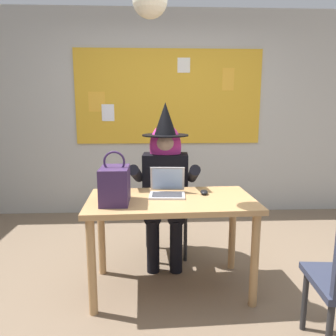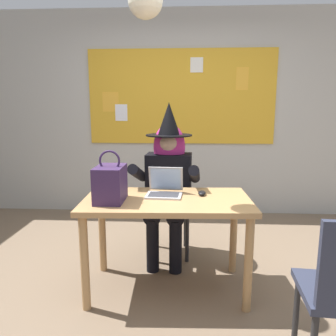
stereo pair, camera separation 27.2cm
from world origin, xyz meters
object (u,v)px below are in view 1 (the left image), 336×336
handbag (115,184)px  laptop (167,189)px  chair_at_desk (165,200)px  desk_main (171,212)px  person_costumed (165,174)px  computer_mouse (204,192)px

handbag → laptop: bearing=26.7°
chair_at_desk → laptop: bearing=-2.9°
desk_main → handbag: 0.48m
person_costumed → computer_mouse: size_ratio=14.09×
chair_at_desk → laptop: laptop is taller
chair_at_desk → desk_main: bearing=-0.8°
laptop → person_costumed: bearing=93.3°
desk_main → laptop: 0.19m
desk_main → laptop: laptop is taller
chair_at_desk → handbag: size_ratio=2.43×
desk_main → person_costumed: person_costumed is taller
desk_main → laptop: (-0.03, 0.11, 0.15)m
chair_at_desk → handbag: handbag is taller
desk_main → computer_mouse: 0.31m
chair_at_desk → laptop: size_ratio=3.17×
laptop → chair_at_desk: bearing=93.4°
computer_mouse → handbag: 0.72m
chair_at_desk → computer_mouse: (0.29, -0.59, 0.24)m
desk_main → computer_mouse: computer_mouse is taller
computer_mouse → chair_at_desk: bearing=121.6°
desk_main → chair_at_desk: size_ratio=1.40×
desk_main → person_costumed: size_ratio=0.88×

